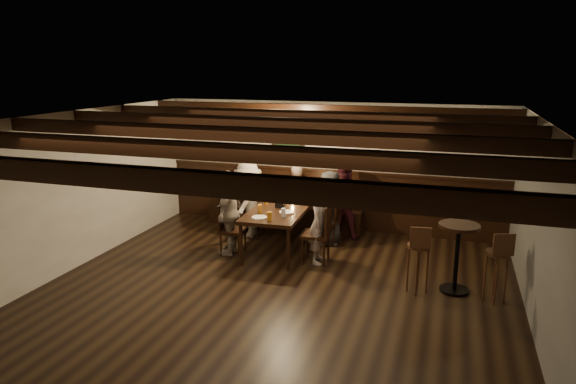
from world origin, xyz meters
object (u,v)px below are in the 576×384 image
(person_right_far, at_px, (319,223))
(high_top_table, at_px, (458,248))
(dining_table, at_px, (281,210))
(chair_right_far, at_px, (317,244))
(person_bench_left, at_px, (249,193))
(chair_right_near, at_px, (328,229))
(chair_left_near, at_px, (250,222))
(person_left_far, at_px, (230,212))
(person_right_near, at_px, (330,208))
(bar_stool_right, at_px, (496,275))
(person_bench_right, at_px, (343,199))
(chair_left_far, at_px, (232,238))
(person_left_near, at_px, (248,199))
(person_bench_centre, at_px, (297,197))
(bar_stool_left, at_px, (418,268))

(person_right_far, height_order, high_top_table, person_right_far)
(dining_table, relative_size, chair_right_far, 2.10)
(person_bench_left, bearing_deg, chair_right_near, 164.46)
(chair_left_near, bearing_deg, person_right_far, 58.51)
(dining_table, bearing_deg, chair_right_near, 32.07)
(chair_right_far, distance_m, person_right_far, 0.36)
(chair_right_near, xyz_separation_m, chair_right_far, (0.04, -0.90, 0.03))
(person_left_far, xyz_separation_m, person_right_near, (1.46, 0.97, -0.05))
(bar_stool_right, bearing_deg, person_bench_right, 123.06)
(person_bench_left, height_order, person_right_far, person_bench_left)
(chair_right_near, height_order, person_bench_right, person_bench_right)
(high_top_table, bearing_deg, chair_right_near, 147.40)
(dining_table, height_order, chair_left_far, chair_left_far)
(person_bench_right, xyz_separation_m, person_right_far, (-0.09, -1.36, -0.06))
(person_bench_right, bearing_deg, chair_right_near, 67.99)
(person_left_far, xyz_separation_m, bar_stool_right, (4.08, -0.56, -0.34))
(chair_right_near, height_order, high_top_table, high_top_table)
(person_bench_right, relative_size, person_left_far, 1.00)
(person_left_near, distance_m, bar_stool_right, 4.38)
(chair_right_near, bearing_deg, bar_stool_right, -122.51)
(person_bench_centre, height_order, high_top_table, person_bench_centre)
(chair_left_near, relative_size, person_right_near, 0.70)
(person_bench_centre, distance_m, person_right_far, 1.68)
(person_bench_left, bearing_deg, bar_stool_left, 146.69)
(chair_right_far, xyz_separation_m, person_left_near, (-1.51, 0.83, 0.41))
(person_bench_left, relative_size, person_right_near, 1.08)
(person_bench_left, distance_m, person_left_near, 0.47)
(high_top_table, bearing_deg, person_right_near, 146.98)
(person_bench_centre, bearing_deg, person_right_far, 116.57)
(chair_left_near, distance_m, bar_stool_left, 3.44)
(person_bench_centre, xyz_separation_m, person_bench_right, (0.91, -0.11, 0.06))
(person_bench_right, distance_m, person_right_far, 1.36)
(person_left_near, bearing_deg, person_right_far, 59.04)
(dining_table, xyz_separation_m, person_bench_centre, (-0.05, 1.05, -0.04))
(chair_right_far, relative_size, person_bench_left, 0.68)
(dining_table, height_order, person_bench_centre, person_bench_centre)
(person_bench_left, relative_size, person_bench_right, 1.00)
(chair_right_near, relative_size, person_bench_right, 0.61)
(person_bench_right, bearing_deg, person_left_far, 39.29)
(bar_stool_left, bearing_deg, person_left_far, 160.14)
(bar_stool_left, bearing_deg, person_bench_right, 117.57)
(person_bench_left, relative_size, high_top_table, 1.44)
(person_bench_centre, bearing_deg, dining_table, 90.00)
(chair_left_near, relative_size, person_bench_right, 0.64)
(chair_right_near, xyz_separation_m, bar_stool_left, (1.65, -1.58, 0.10))
(dining_table, relative_size, bar_stool_right, 2.02)
(chair_left_near, relative_size, person_left_near, 0.65)
(person_left_far, relative_size, person_right_near, 1.08)
(high_top_table, bearing_deg, person_bench_left, 155.16)
(person_left_near, bearing_deg, high_top_table, 67.58)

